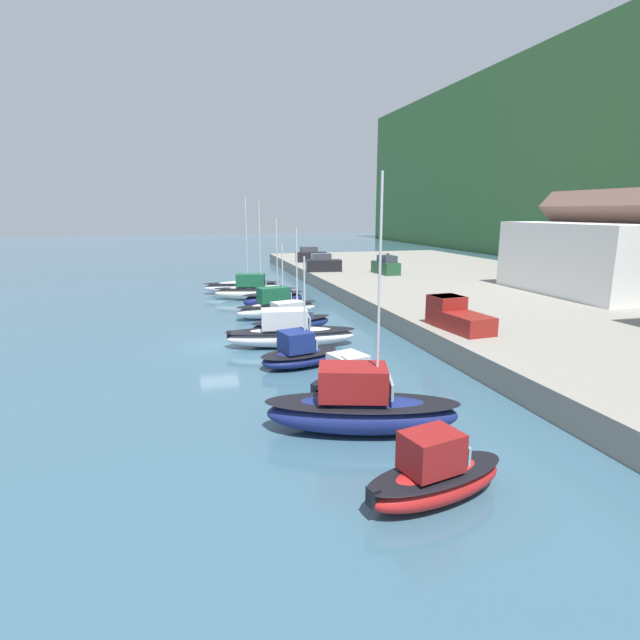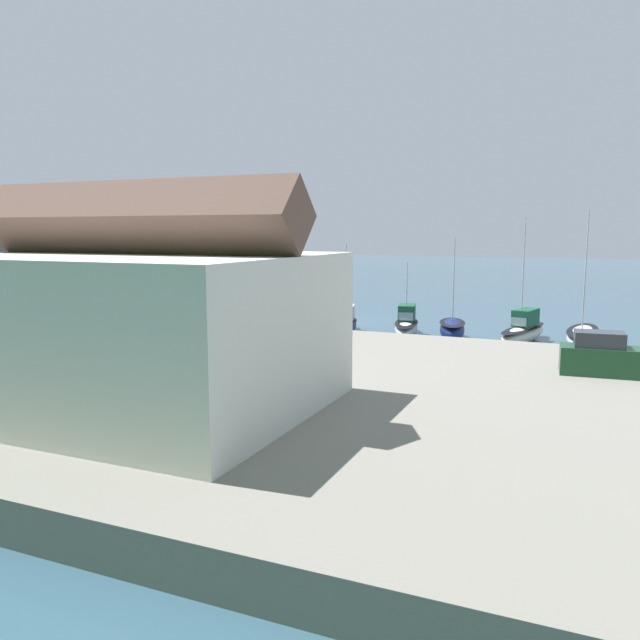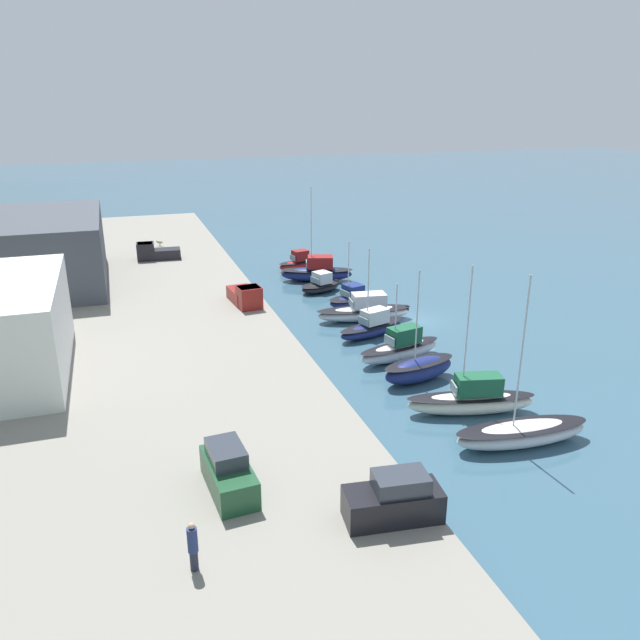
% 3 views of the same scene
% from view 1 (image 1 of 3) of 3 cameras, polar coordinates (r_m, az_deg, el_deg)
% --- Properties ---
extents(ground_plane, '(320.00, 320.00, 0.00)m').
position_cam_1_polar(ground_plane, '(33.39, -11.56, -2.83)').
color(ground_plane, '#385B70').
extents(quay_promenade, '(106.42, 30.63, 1.40)m').
position_cam_1_polar(quay_promenade, '(44.49, 26.89, 0.78)').
color(quay_promenade, gray).
rests_on(quay_promenade, ground_plane).
extents(harbor_clubhouse, '(14.38, 11.52, 9.09)m').
position_cam_1_polar(harbor_clubhouse, '(51.43, 29.56, 6.48)').
color(harbor_clubhouse, white).
rests_on(harbor_clubhouse, quay_promenade).
extents(moored_boat_0, '(2.75, 8.23, 10.03)m').
position_cam_1_polar(moored_boat_0, '(53.80, -8.86, 3.79)').
color(moored_boat_0, silver).
rests_on(moored_boat_0, ground_plane).
extents(moored_boat_1, '(3.64, 8.30, 9.54)m').
position_cam_1_polar(moored_boat_1, '(49.76, -7.52, 3.41)').
color(moored_boat_1, white).
rests_on(moored_boat_1, ground_plane).
extents(moored_boat_2, '(3.15, 6.00, 8.02)m').
position_cam_1_polar(moored_boat_2, '(44.77, -5.36, 2.37)').
color(moored_boat_2, navy).
rests_on(moored_boat_2, ground_plane).
extents(moored_boat_3, '(3.27, 7.26, 6.04)m').
position_cam_1_polar(moored_boat_3, '(41.01, -4.99, 1.54)').
color(moored_boat_3, silver).
rests_on(moored_boat_3, ground_plane).
extents(moored_boat_4, '(3.56, 6.59, 7.46)m').
position_cam_1_polar(moored_boat_4, '(36.02, -3.33, -0.13)').
color(moored_boat_4, navy).
rests_on(moored_boat_4, ground_plane).
extents(moored_boat_5, '(3.37, 8.67, 2.45)m').
position_cam_1_polar(moored_boat_5, '(32.25, -3.50, -1.50)').
color(moored_boat_5, silver).
rests_on(moored_boat_5, ground_plane).
extents(moored_boat_6, '(3.35, 5.05, 6.19)m').
position_cam_1_polar(moored_boat_6, '(28.19, -2.44, -3.87)').
color(moored_boat_6, navy).
rests_on(moored_boat_6, ground_plane).
extents(moored_boat_7, '(3.35, 4.80, 2.05)m').
position_cam_1_polar(moored_boat_7, '(23.87, 3.51, -6.95)').
color(moored_boat_7, black).
rests_on(moored_boat_7, ground_plane).
extents(moored_boat_8, '(4.55, 8.07, 10.01)m').
position_cam_1_polar(moored_boat_8, '(20.03, 4.64, -9.97)').
color(moored_boat_8, navy).
rests_on(moored_boat_8, ground_plane).
extents(moored_boat_9, '(2.78, 5.18, 2.23)m').
position_cam_1_polar(moored_boat_9, '(16.11, 12.99, -16.99)').
color(moored_boat_9, red).
rests_on(moored_boat_9, ground_plane).
extents(parked_car_0, '(2.29, 4.38, 2.16)m').
position_cam_1_polar(parked_car_0, '(60.86, 0.37, 6.45)').
color(parked_car_0, black).
rests_on(parked_car_0, quay_promenade).
extents(parked_car_1, '(1.84, 4.22, 2.16)m').
position_cam_1_polar(parked_car_1, '(72.54, -1.08, 7.40)').
color(parked_car_1, black).
rests_on(parked_car_1, quay_promenade).
extents(parked_car_2, '(4.32, 2.11, 2.16)m').
position_cam_1_polar(parked_car_2, '(58.87, 7.54, 6.14)').
color(parked_car_2, '#1E4C2D').
rests_on(parked_car_2, quay_promenade).
extents(pickup_truck_1, '(4.89, 2.40, 1.90)m').
position_cam_1_polar(pickup_truck_1, '(32.30, 15.20, 0.54)').
color(pickup_truck_1, maroon).
rests_on(pickup_truck_1, quay_promenade).
extents(person_on_quay, '(0.40, 0.40, 2.14)m').
position_cam_1_polar(person_on_quay, '(64.11, 7.74, 6.80)').
color(person_on_quay, '#232838').
rests_on(person_on_quay, quay_promenade).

